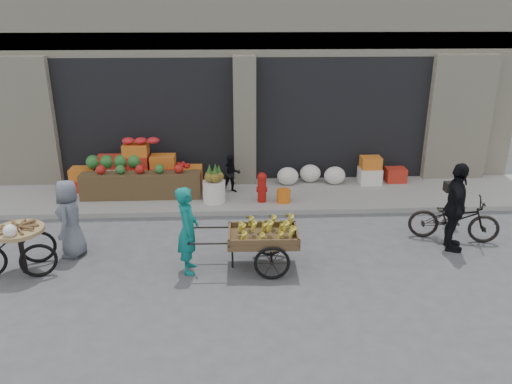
{
  "coord_description": "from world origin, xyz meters",
  "views": [
    {
      "loc": [
        -0.29,
        -7.21,
        4.39
      ],
      "look_at": [
        0.12,
        1.57,
        1.1
      ],
      "focal_mm": 35.0,
      "sensor_mm": 36.0,
      "label": 1
    }
  ],
  "objects_px": {
    "seated_person": "(231,174)",
    "bicycle": "(454,219)",
    "cyclist": "(455,207)",
    "pineapple_bin": "(214,191)",
    "vendor_grey": "(70,218)",
    "orange_bucket": "(284,196)",
    "banana_cart": "(260,235)",
    "vendor_woman": "(188,230)",
    "fire_hydrant": "(262,186)",
    "tricycle_cart": "(20,243)"
  },
  "relations": [
    {
      "from": "tricycle_cart",
      "to": "bicycle",
      "type": "distance_m",
      "value": 8.08
    },
    {
      "from": "vendor_grey",
      "to": "cyclist",
      "type": "relative_size",
      "value": 0.86
    },
    {
      "from": "seated_person",
      "to": "bicycle",
      "type": "bearing_deg",
      "value": -40.45
    },
    {
      "from": "banana_cart",
      "to": "tricycle_cart",
      "type": "xyz_separation_m",
      "value": [
        -4.14,
        0.01,
        -0.07
      ]
    },
    {
      "from": "fire_hydrant",
      "to": "orange_bucket",
      "type": "height_order",
      "value": "fire_hydrant"
    },
    {
      "from": "vendor_grey",
      "to": "cyclist",
      "type": "height_order",
      "value": "cyclist"
    },
    {
      "from": "pineapple_bin",
      "to": "tricycle_cart",
      "type": "relative_size",
      "value": 0.36
    },
    {
      "from": "fire_hydrant",
      "to": "tricycle_cart",
      "type": "bearing_deg",
      "value": -146.53
    },
    {
      "from": "orange_bucket",
      "to": "tricycle_cart",
      "type": "relative_size",
      "value": 0.22
    },
    {
      "from": "seated_person",
      "to": "bicycle",
      "type": "relative_size",
      "value": 0.54
    },
    {
      "from": "fire_hydrant",
      "to": "bicycle",
      "type": "height_order",
      "value": "bicycle"
    },
    {
      "from": "tricycle_cart",
      "to": "fire_hydrant",
      "type": "bearing_deg",
      "value": 13.51
    },
    {
      "from": "pineapple_bin",
      "to": "bicycle",
      "type": "relative_size",
      "value": 0.3
    },
    {
      "from": "fire_hydrant",
      "to": "pineapple_bin",
      "type": "bearing_deg",
      "value": 177.4
    },
    {
      "from": "pineapple_bin",
      "to": "banana_cart",
      "type": "distance_m",
      "value": 3.08
    },
    {
      "from": "pineapple_bin",
      "to": "bicycle",
      "type": "height_order",
      "value": "bicycle"
    },
    {
      "from": "fire_hydrant",
      "to": "cyclist",
      "type": "height_order",
      "value": "cyclist"
    },
    {
      "from": "orange_bucket",
      "to": "cyclist",
      "type": "bearing_deg",
      "value": -37.34
    },
    {
      "from": "vendor_grey",
      "to": "fire_hydrant",
      "type": "bearing_deg",
      "value": 124.33
    },
    {
      "from": "pineapple_bin",
      "to": "orange_bucket",
      "type": "xyz_separation_m",
      "value": [
        1.6,
        -0.1,
        -0.1
      ]
    },
    {
      "from": "banana_cart",
      "to": "vendor_woman",
      "type": "distance_m",
      "value": 1.26
    },
    {
      "from": "orange_bucket",
      "to": "banana_cart",
      "type": "bearing_deg",
      "value": -103.74
    },
    {
      "from": "vendor_grey",
      "to": "cyclist",
      "type": "distance_m",
      "value": 7.14
    },
    {
      "from": "cyclist",
      "to": "banana_cart",
      "type": "bearing_deg",
      "value": 114.01
    },
    {
      "from": "vendor_woman",
      "to": "cyclist",
      "type": "bearing_deg",
      "value": -85.69
    },
    {
      "from": "pineapple_bin",
      "to": "banana_cart",
      "type": "bearing_deg",
      "value": -72.76
    },
    {
      "from": "seated_person",
      "to": "vendor_woman",
      "type": "distance_m",
      "value": 3.67
    },
    {
      "from": "seated_person",
      "to": "pineapple_bin",
      "type": "bearing_deg",
      "value": -133.69
    },
    {
      "from": "fire_hydrant",
      "to": "seated_person",
      "type": "height_order",
      "value": "seated_person"
    },
    {
      "from": "seated_person",
      "to": "tricycle_cart",
      "type": "bearing_deg",
      "value": -145.95
    },
    {
      "from": "fire_hydrant",
      "to": "vendor_woman",
      "type": "relative_size",
      "value": 0.45
    },
    {
      "from": "vendor_woman",
      "to": "bicycle",
      "type": "distance_m",
      "value": 5.24
    },
    {
      "from": "seated_person",
      "to": "bicycle",
      "type": "height_order",
      "value": "seated_person"
    },
    {
      "from": "vendor_woman",
      "to": "tricycle_cart",
      "type": "bearing_deg",
      "value": 85.71
    },
    {
      "from": "orange_bucket",
      "to": "bicycle",
      "type": "height_order",
      "value": "bicycle"
    },
    {
      "from": "tricycle_cart",
      "to": "vendor_grey",
      "type": "bearing_deg",
      "value": 23.07
    },
    {
      "from": "pineapple_bin",
      "to": "seated_person",
      "type": "xyz_separation_m",
      "value": [
        0.4,
        0.6,
        0.21
      ]
    },
    {
      "from": "banana_cart",
      "to": "cyclist",
      "type": "xyz_separation_m",
      "value": [
        3.68,
        0.55,
        0.22
      ]
    },
    {
      "from": "vendor_woman",
      "to": "vendor_grey",
      "type": "relative_size",
      "value": 1.06
    },
    {
      "from": "banana_cart",
      "to": "bicycle",
      "type": "bearing_deg",
      "value": 14.94
    },
    {
      "from": "vendor_woman",
      "to": "cyclist",
      "type": "height_order",
      "value": "cyclist"
    },
    {
      "from": "cyclist",
      "to": "pineapple_bin",
      "type": "bearing_deg",
      "value": 78.13
    },
    {
      "from": "seated_person",
      "to": "cyclist",
      "type": "height_order",
      "value": "cyclist"
    },
    {
      "from": "seated_person",
      "to": "tricycle_cart",
      "type": "distance_m",
      "value": 5.06
    },
    {
      "from": "cyclist",
      "to": "fire_hydrant",
      "type": "bearing_deg",
      "value": 71.8
    },
    {
      "from": "fire_hydrant",
      "to": "tricycle_cart",
      "type": "relative_size",
      "value": 0.49
    },
    {
      "from": "vendor_grey",
      "to": "seated_person",
      "type": "bearing_deg",
      "value": 137.21
    },
    {
      "from": "orange_bucket",
      "to": "cyclist",
      "type": "relative_size",
      "value": 0.19
    },
    {
      "from": "orange_bucket",
      "to": "vendor_woman",
      "type": "bearing_deg",
      "value": -123.92
    },
    {
      "from": "cyclist",
      "to": "bicycle",
      "type": "bearing_deg",
      "value": -11.02
    }
  ]
}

